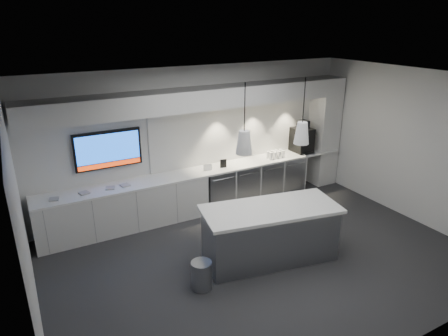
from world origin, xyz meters
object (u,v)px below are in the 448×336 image
bin (202,275)px  island (270,233)px  coffee_machine (302,139)px  wall_tv (108,150)px

bin → island: bearing=7.5°
bin → coffee_machine: bearing=32.5°
island → bin: 1.40m
island → coffee_machine: coffee_machine is taller
bin → wall_tv: bearing=103.3°
wall_tv → bin: bearing=-76.7°
island → coffee_machine: (2.45, 2.25, 0.72)m
wall_tv → island: (1.99, -2.50, -1.08)m
wall_tv → bin: (0.63, -2.67, -1.34)m
island → bin: (-1.36, -0.18, -0.26)m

